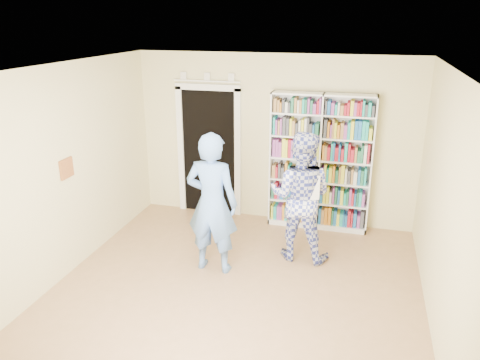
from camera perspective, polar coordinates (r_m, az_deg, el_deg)
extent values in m
plane|color=#977049|center=(5.84, -1.02, -14.18)|extent=(5.00, 5.00, 0.00)
plane|color=white|center=(4.89, -1.21, 13.20)|extent=(5.00, 5.00, 0.00)
plane|color=beige|center=(7.53, 4.20, 4.91)|extent=(4.50, 0.00, 4.50)
plane|color=beige|center=(6.19, -21.53, 0.35)|extent=(0.00, 5.00, 5.00)
plane|color=beige|center=(5.11, 23.99, -3.93)|extent=(0.00, 5.00, 5.00)
cube|color=white|center=(7.36, 9.74, 2.09)|extent=(1.56, 0.29, 2.15)
cube|color=white|center=(7.36, 9.74, 2.09)|extent=(0.02, 0.29, 2.15)
cube|color=black|center=(7.87, -3.77, 3.29)|extent=(0.90, 0.03, 2.10)
cube|color=white|center=(8.03, -7.19, 3.50)|extent=(0.10, 0.06, 2.20)
cube|color=white|center=(7.72, -0.28, 3.00)|extent=(0.10, 0.06, 2.20)
cube|color=white|center=(7.63, -3.99, 11.23)|extent=(1.10, 0.06, 0.10)
cube|color=white|center=(7.60, -4.03, 11.96)|extent=(1.10, 0.08, 0.02)
cube|color=brown|center=(6.32, -20.39, 1.34)|extent=(0.03, 0.25, 0.25)
imported|color=#608CD5|center=(6.04, -3.43, -2.88)|extent=(0.70, 0.47, 1.88)
imported|color=#343F9E|center=(6.41, 7.37, -2.00)|extent=(0.94, 0.76, 1.81)
cube|color=white|center=(6.13, 8.62, -0.98)|extent=(0.23, 0.08, 0.33)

